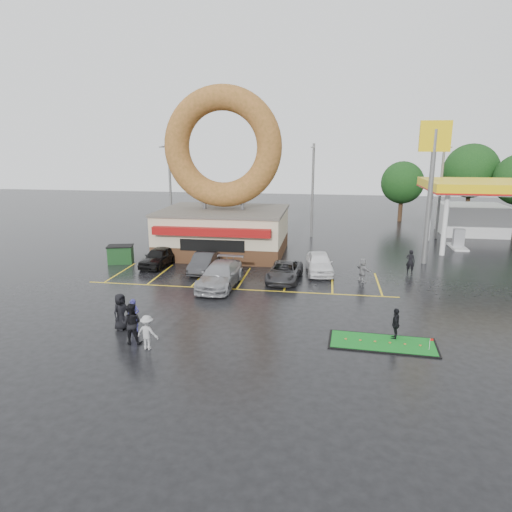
# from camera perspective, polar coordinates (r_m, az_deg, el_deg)

# --- Properties ---
(ground) EXTENTS (120.00, 120.00, 0.00)m
(ground) POSITION_cam_1_polar(r_m,az_deg,el_deg) (25.87, -3.93, -6.48)
(ground) COLOR black
(ground) RESTS_ON ground
(donut_shop) EXTENTS (10.20, 8.70, 13.50)m
(donut_shop) POSITION_cam_1_polar(r_m,az_deg,el_deg) (37.84, -4.11, 6.99)
(donut_shop) COLOR #472B19
(donut_shop) RESTS_ON ground
(gas_station) EXTENTS (12.30, 13.65, 5.90)m
(gas_station) POSITION_cam_1_polar(r_m,az_deg,el_deg) (47.14, 26.98, 5.96)
(gas_station) COLOR silver
(gas_station) RESTS_ON ground
(shell_sign) EXTENTS (2.20, 0.36, 10.60)m
(shell_sign) POSITION_cam_1_polar(r_m,az_deg,el_deg) (36.43, 21.20, 10.44)
(shell_sign) COLOR slate
(shell_sign) RESTS_ON ground
(streetlight_left) EXTENTS (0.40, 2.21, 9.00)m
(streetlight_left) POSITION_cam_1_polar(r_m,az_deg,el_deg) (46.41, -10.70, 8.46)
(streetlight_left) COLOR slate
(streetlight_left) RESTS_ON ground
(streetlight_mid) EXTENTS (0.40, 2.21, 9.00)m
(streetlight_mid) POSITION_cam_1_polar(r_m,az_deg,el_deg) (44.76, 7.09, 8.40)
(streetlight_mid) COLOR slate
(streetlight_mid) RESTS_ON ground
(streetlight_right) EXTENTS (0.40, 2.21, 9.00)m
(streetlight_right) POSITION_cam_1_polar(r_m,az_deg,el_deg) (46.91, 22.08, 7.75)
(streetlight_right) COLOR slate
(streetlight_right) RESTS_ON ground
(tree_far_c) EXTENTS (6.30, 6.30, 9.00)m
(tree_far_c) POSITION_cam_1_polar(r_m,az_deg,el_deg) (60.01, 25.31, 9.59)
(tree_far_c) COLOR #332114
(tree_far_c) RESTS_ON ground
(tree_far_d) EXTENTS (4.90, 4.90, 7.00)m
(tree_far_d) POSITION_cam_1_polar(r_m,az_deg,el_deg) (56.43, 17.83, 8.72)
(tree_far_d) COLOR #332114
(tree_far_d) RESTS_ON ground
(car_black) EXTENTS (2.05, 4.30, 1.42)m
(car_black) POSITION_cam_1_polar(r_m,az_deg,el_deg) (34.97, -12.09, -0.12)
(car_black) COLOR black
(car_black) RESTS_ON ground
(car_dgrey) EXTENTS (1.47, 4.13, 1.36)m
(car_dgrey) POSITION_cam_1_polar(r_m,az_deg,el_deg) (32.91, -6.54, -0.83)
(car_dgrey) COLOR #2B2B2D
(car_dgrey) RESTS_ON ground
(car_silver) EXTENTS (2.47, 5.46, 1.55)m
(car_silver) POSITION_cam_1_polar(r_m,az_deg,el_deg) (29.41, -4.47, -2.37)
(car_silver) COLOR #949498
(car_silver) RESTS_ON ground
(car_grey) EXTENTS (2.38, 4.58, 1.23)m
(car_grey) POSITION_cam_1_polar(r_m,az_deg,el_deg) (30.74, 3.56, -1.95)
(car_grey) COLOR #323235
(car_grey) RESTS_ON ground
(car_white) EXTENTS (2.28, 4.58, 1.50)m
(car_white) POSITION_cam_1_polar(r_m,az_deg,el_deg) (32.68, 7.92, -0.85)
(car_white) COLOR white
(car_white) RESTS_ON ground
(person_blue) EXTENTS (0.63, 0.43, 1.67)m
(person_blue) POSITION_cam_1_polar(r_m,az_deg,el_deg) (23.18, -15.05, -7.22)
(person_blue) COLOR navy
(person_blue) RESTS_ON ground
(person_blackjkt) EXTENTS (0.99, 0.79, 1.94)m
(person_blackjkt) POSITION_cam_1_polar(r_m,az_deg,el_deg) (21.89, -15.30, -8.14)
(person_blackjkt) COLOR black
(person_blackjkt) RESTS_ON ground
(person_hoodie) EXTENTS (1.11, 0.76, 1.59)m
(person_hoodie) POSITION_cam_1_polar(r_m,az_deg,el_deg) (21.20, -13.43, -9.28)
(person_hoodie) COLOR #99999C
(person_hoodie) RESTS_ON ground
(person_bystander) EXTENTS (0.89, 1.06, 1.85)m
(person_bystander) POSITION_cam_1_polar(r_m,az_deg,el_deg) (23.62, -16.55, -6.69)
(person_bystander) COLOR black
(person_bystander) RESTS_ON ground
(person_cameraman) EXTENTS (0.57, 0.97, 1.55)m
(person_cameraman) POSITION_cam_1_polar(r_m,az_deg,el_deg) (22.57, 17.06, -8.12)
(person_cameraman) COLOR black
(person_cameraman) RESTS_ON ground
(person_walker_near) EXTENTS (1.20, 1.53, 1.62)m
(person_walker_near) POSITION_cam_1_polar(r_m,az_deg,el_deg) (31.11, 13.19, -1.73)
(person_walker_near) COLOR gray
(person_walker_near) RESTS_ON ground
(person_walker_far) EXTENTS (0.73, 0.61, 1.71)m
(person_walker_far) POSITION_cam_1_polar(r_m,az_deg,el_deg) (34.11, 18.74, -0.66)
(person_walker_far) COLOR black
(person_walker_far) RESTS_ON ground
(dumpster) EXTENTS (2.05, 1.62, 1.30)m
(dumpster) POSITION_cam_1_polar(r_m,az_deg,el_deg) (36.64, -16.56, 0.15)
(dumpster) COLOR #18401C
(dumpster) RESTS_ON ground
(putting_green) EXTENTS (4.99, 2.39, 0.61)m
(putting_green) POSITION_cam_1_polar(r_m,az_deg,el_deg) (22.20, 15.51, -10.45)
(putting_green) COLOR black
(putting_green) RESTS_ON ground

